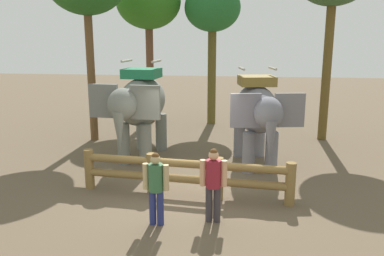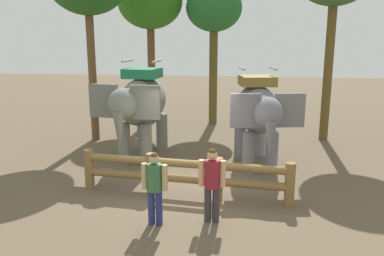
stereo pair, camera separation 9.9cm
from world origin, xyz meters
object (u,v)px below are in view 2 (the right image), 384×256
tourist_man_in_blue (212,180)px  tree_far_right (150,3)px  tree_far_left (214,11)px  elephant_near_left (141,104)px  tourist_woman_in_black (155,184)px  elephant_center (258,112)px  log_fence (184,173)px

tourist_man_in_blue → tree_far_right: bearing=110.0°
tourist_man_in_blue → tree_far_left: tree_far_left is taller
elephant_near_left → tourist_woman_in_black: size_ratio=2.34×
tree_far_left → tree_far_right: tree_far_right is taller
elephant_near_left → elephant_center: elephant_near_left is taller
tourist_woman_in_black → tree_far_left: 10.95m
log_fence → elephant_near_left: elephant_near_left is taller
log_fence → elephant_center: 3.38m
elephant_near_left → tourist_woman_in_black: 4.87m
elephant_near_left → elephant_center: bearing=-5.1°
elephant_near_left → tourist_woman_in_black: elephant_near_left is taller
tourist_woman_in_black → tree_far_left: size_ratio=0.26×
elephant_near_left → tree_far_right: (-0.96, 5.64, 3.52)m
tree_far_right → tourist_man_in_blue: bearing=-70.0°
log_fence → tree_far_left: tree_far_left is taller
log_fence → elephant_near_left: bearing=121.9°
tourist_woman_in_black → tree_far_left: tree_far_left is taller
elephant_center → tree_far_right: size_ratio=0.54×
tourist_woman_in_black → tree_far_right: size_ratio=0.24×
log_fence → tourist_woman_in_black: 1.67m
tree_far_left → log_fence: bearing=-90.0°
log_fence → tree_far_right: (-2.80, 8.60, 4.69)m
tree_far_left → tourist_woman_in_black: bearing=-92.0°
tourist_man_in_blue → tree_far_right: 11.41m
tourist_woman_in_black → tourist_man_in_blue: size_ratio=0.97×
log_fence → tourist_woman_in_black: size_ratio=3.36×
tourist_woman_in_black → tree_far_left: (0.36, 10.18, 4.03)m
tourist_woman_in_black → tree_far_right: tree_far_right is taller
tree_far_left → elephant_center: bearing=-72.9°
tree_far_left → tree_far_right: bearing=179.4°
elephant_center → tourist_man_in_blue: (-1.02, -3.94, -0.74)m
elephant_near_left → tree_far_left: size_ratio=0.61×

